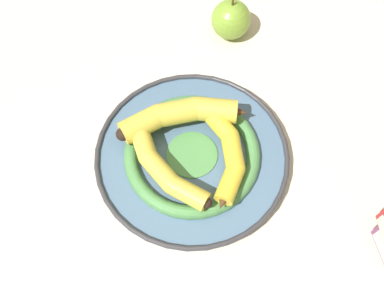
# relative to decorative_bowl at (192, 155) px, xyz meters

# --- Properties ---
(ground_plane) EXTENTS (2.80, 2.80, 0.00)m
(ground_plane) POSITION_rel_decorative_bowl_xyz_m (-0.01, -0.04, -0.01)
(ground_plane) COLOR beige
(decorative_bowl) EXTENTS (0.32, 0.32, 0.03)m
(decorative_bowl) POSITION_rel_decorative_bowl_xyz_m (0.00, 0.00, 0.00)
(decorative_bowl) COLOR slate
(decorative_bowl) RESTS_ON ground_plane
(banana_a) EXTENTS (0.12, 0.16, 0.03)m
(banana_a) POSITION_rel_decorative_bowl_xyz_m (0.03, -0.05, 0.03)
(banana_a) COLOR yellow
(banana_a) RESTS_ON decorative_bowl
(banana_b) EXTENTS (0.20, 0.14, 0.04)m
(banana_b) POSITION_rel_decorative_bowl_xyz_m (0.02, 0.05, 0.04)
(banana_b) COLOR gold
(banana_b) RESTS_ON decorative_bowl
(banana_c) EXTENTS (0.06, 0.20, 0.03)m
(banana_c) POSITION_rel_decorative_bowl_xyz_m (-0.06, 0.01, 0.03)
(banana_c) COLOR gold
(banana_c) RESTS_ON decorative_bowl
(apple) EXTENTS (0.08, 0.08, 0.09)m
(apple) POSITION_rel_decorative_bowl_xyz_m (0.24, 0.15, 0.02)
(apple) COLOR olive
(apple) RESTS_ON ground_plane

